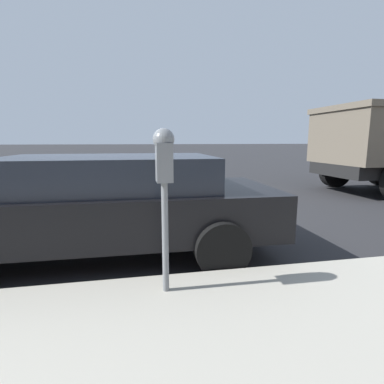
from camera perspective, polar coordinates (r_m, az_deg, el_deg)
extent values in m
plane|color=#2B2B2D|center=(5.42, -16.73, -7.03)|extent=(220.00, 220.00, 0.00)
cylinder|color=gray|center=(2.79, -5.12, -8.66)|extent=(0.06, 0.06, 1.04)
cube|color=gray|center=(2.66, -5.35, 5.60)|extent=(0.20, 0.14, 0.34)
sphere|color=gray|center=(2.65, -5.42, 9.98)|extent=(0.19, 0.19, 0.19)
cube|color=gold|center=(2.77, -5.56, 4.88)|extent=(0.01, 0.11, 0.12)
cube|color=black|center=(2.76, -5.60, 7.34)|extent=(0.01, 0.10, 0.08)
cube|color=black|center=(4.16, -17.59, -3.49)|extent=(1.87, 4.73, 0.58)
cube|color=#232833|center=(4.06, -15.32, 3.55)|extent=(1.63, 2.66, 0.43)
cylinder|color=black|center=(5.45, -31.66, -4.52)|extent=(0.23, 0.64, 0.64)
cylinder|color=black|center=(3.47, 5.80, -10.74)|extent=(0.23, 0.64, 0.64)
cylinder|color=black|center=(5.16, 0.20, -3.78)|extent=(0.23, 0.64, 0.64)
cylinder|color=black|center=(12.21, 32.45, 3.55)|extent=(0.32, 1.04, 1.04)
cylinder|color=black|center=(11.02, 25.65, 3.60)|extent=(0.32, 1.04, 1.04)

